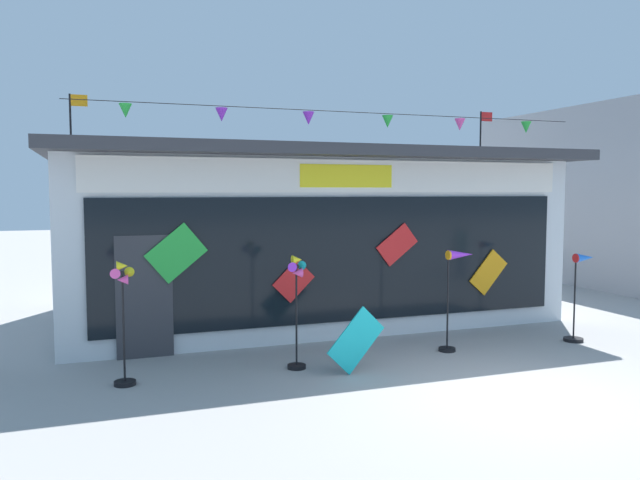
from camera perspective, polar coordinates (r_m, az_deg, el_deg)
name	(u,v)px	position (r m, az deg, el deg)	size (l,w,h in m)	color
ground_plane	(517,396)	(8.89, 17.57, -13.47)	(80.00, 80.00, 0.00)	#9E9B99
kite_shop_building	(300,233)	(13.73, -1.85, 0.61)	(10.17, 6.07, 4.63)	silver
wind_spinner_far_left	(123,310)	(9.09, -17.54, -6.14)	(0.33, 0.30, 1.75)	black
wind_spinner_left	(297,296)	(9.47, -2.12, -5.17)	(0.34, 0.29, 1.75)	black
wind_spinner_center_left	(456,280)	(10.79, 12.32, -3.62)	(0.62, 0.29, 1.72)	black
wind_spinner_center_right	(580,289)	(12.20, 22.65, -4.17)	(0.57, 0.35, 1.60)	black
display_kite_on_ground	(356,340)	(9.42, 3.32, -9.13)	(0.50, 0.03, 0.90)	#19B7BC
neighbour_building	(633,196)	(21.56, 26.70, 3.62)	(5.69, 8.06, 5.11)	#99999E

